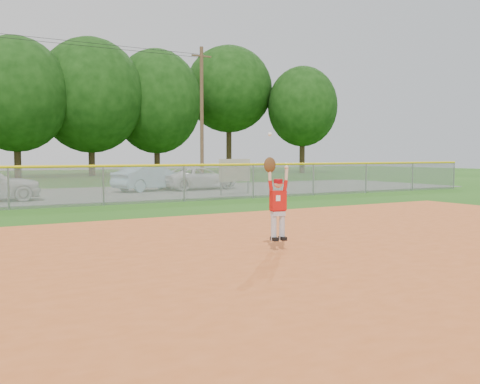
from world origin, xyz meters
The scene contains 10 objects.
ground centered at (0.00, 0.00, 0.00)m, with size 120.00×120.00×0.00m, color #235513.
clay_infield centered at (0.00, -3.00, 0.02)m, with size 24.00×16.00×0.04m, color #C95924.
parking_strip centered at (0.00, 16.00, 0.01)m, with size 44.00×10.00×0.03m, color slate.
car_blue centered at (4.36, 16.53, 0.72)m, with size 1.45×4.17×1.37m, color #96C6E0.
car_white_b centered at (7.06, 16.33, 0.64)m, with size 2.03×4.40×1.22m, color white.
sponsor_sign centered at (6.89, 12.05, 1.14)m, with size 1.91×0.46×1.72m.
outfield_fence centered at (0.00, 10.00, 0.88)m, with size 40.06×0.10×1.55m.
power_lines centered at (1.00, 22.00, 4.68)m, with size 19.40×0.24×9.00m.
tree_line centered at (0.96, 37.90, 7.53)m, with size 62.37×13.00×14.43m.
ballplayer centered at (0.25, -1.39, 1.05)m, with size 0.55×0.25×2.13m.
Camera 1 is at (-5.63, -10.10, 1.92)m, focal length 40.00 mm.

